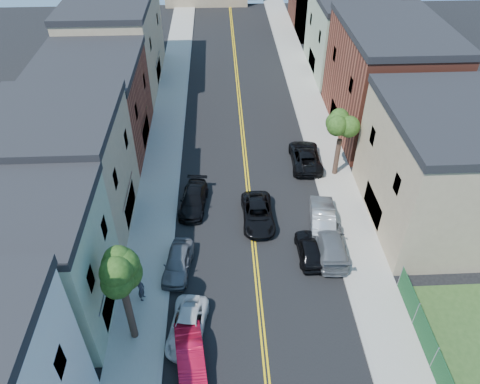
{
  "coord_description": "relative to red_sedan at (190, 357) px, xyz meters",
  "views": [
    {
      "loc": [
        -2.21,
        -2.6,
        24.79
      ],
      "look_at": [
        -0.85,
        25.4,
        2.0
      ],
      "focal_mm": 34.21,
      "sensor_mm": 36.0,
      "label": 1
    }
  ],
  "objects": [
    {
      "name": "bldg_left_brick",
      "position": [
        -9.63,
        24.0,
        3.26
      ],
      "size": [
        9.0,
        12.0,
        8.0
      ],
      "primitive_type": "cube",
      "color": "brown",
      "rests_on": "ground"
    },
    {
      "name": "curb_right",
      "position": [
        10.52,
        28.0,
        -0.67
      ],
      "size": [
        0.3,
        100.0,
        0.15
      ],
      "primitive_type": "cube",
      "color": "gray",
      "rests_on": "ground"
    },
    {
      "name": "silver_car_right",
      "position": [
        9.87,
        11.51,
        0.1
      ],
      "size": [
        2.46,
        5.28,
        1.68
      ],
      "primitive_type": "imported",
      "rotation": [
        0.0,
        0.0,
        3.0
      ],
      "color": "#94979B",
      "rests_on": "ground"
    },
    {
      "name": "sidewalk_left",
      "position": [
        -3.53,
        28.0,
        -0.67
      ],
      "size": [
        3.2,
        100.0,
        0.15
      ],
      "primitive_type": "cube",
      "color": "gray",
      "rests_on": "ground"
    },
    {
      "name": "bldg_left_tan_near",
      "position": [
        -9.63,
        13.0,
        3.76
      ],
      "size": [
        9.0,
        10.0,
        9.0
      ],
      "primitive_type": "cube",
      "color": "#998466",
      "rests_on": "ground"
    },
    {
      "name": "bldg_left_palegrn",
      "position": [
        -9.63,
        4.0,
        3.51
      ],
      "size": [
        9.0,
        8.0,
        8.5
      ],
      "primitive_type": "cube",
      "color": "gray",
      "rests_on": "ground"
    },
    {
      "name": "black_car_right",
      "position": [
        8.29,
        8.18,
        -0.04
      ],
      "size": [
        1.73,
        4.17,
        1.41
      ],
      "primitive_type": "imported",
      "rotation": [
        0.0,
        0.0,
        3.16
      ],
      "color": "black",
      "rests_on": "ground"
    },
    {
      "name": "black_car_left",
      "position": [
        -0.25,
        14.18,
        -0.02
      ],
      "size": [
        2.59,
        5.15,
        1.44
      ],
      "primitive_type": "imported",
      "rotation": [
        0.0,
        0.0,
        -0.12
      ],
      "color": "black",
      "rests_on": "ground"
    },
    {
      "name": "fence_right",
      "position": [
        13.87,
        -2.5,
        0.36
      ],
      "size": [
        0.04,
        15.0,
        1.9
      ],
      "primitive_type": "cube",
      "color": "#143F1E",
      "rests_on": "sidewalk_right"
    },
    {
      "name": "grey_car_right",
      "position": [
        9.87,
        8.62,
        0.08
      ],
      "size": [
        2.55,
        5.76,
        1.64
      ],
      "primitive_type": "imported",
      "rotation": [
        0.0,
        0.0,
        3.1
      ],
      "color": "#5A5E62",
      "rests_on": "ground"
    },
    {
      "name": "black_suv_lane",
      "position": [
        4.87,
        12.18,
        -0.01
      ],
      "size": [
        2.46,
        5.25,
        1.45
      ],
      "primitive_type": "imported",
      "rotation": [
        0.0,
        0.0,
        0.01
      ],
      "color": "black",
      "rests_on": "ground"
    },
    {
      "name": "tree_left_mid",
      "position": [
        -3.51,
        2.01,
        5.84
      ],
      "size": [
        5.2,
        5.2,
        9.29
      ],
      "color": "#36221B",
      "rests_on": "sidewalk_left"
    },
    {
      "name": "bldg_right_brick",
      "position": [
        18.37,
        26.0,
        4.26
      ],
      "size": [
        9.0,
        14.0,
        10.0
      ],
      "primitive_type": "cube",
      "color": "brown",
      "rests_on": "ground"
    },
    {
      "name": "pedestrian_left",
      "position": [
        -3.36,
        4.79,
        0.3
      ],
      "size": [
        0.55,
        0.72,
        1.78
      ],
      "primitive_type": "imported",
      "rotation": [
        0.0,
        0.0,
        1.36
      ],
      "color": "#292830",
      "rests_on": "sidewalk_left"
    },
    {
      "name": "bldg_right_tan",
      "position": [
        18.37,
        12.0,
        3.76
      ],
      "size": [
        9.0,
        12.0,
        9.0
      ],
      "primitive_type": "cube",
      "color": "#998466",
      "rests_on": "ground"
    },
    {
      "name": "bldg_left_tan_far",
      "position": [
        -9.63,
        38.0,
        4.01
      ],
      "size": [
        9.0,
        16.0,
        9.5
      ],
      "primitive_type": "cube",
      "color": "#998466",
      "rests_on": "ground"
    },
    {
      "name": "tree_right_far",
      "position": [
        12.29,
        18.01,
        5.02
      ],
      "size": [
        4.4,
        4.4,
        8.03
      ],
      "color": "#36221B",
      "rests_on": "sidewalk_right"
    },
    {
      "name": "sidewalk_right",
      "position": [
        12.27,
        28.0,
        -0.67
      ],
      "size": [
        3.2,
        100.0,
        0.15
      ],
      "primitive_type": "cube",
      "color": "gray",
      "rests_on": "ground"
    },
    {
      "name": "curb_left",
      "position": [
        -1.78,
        28.0,
        -0.67
      ],
      "size": [
        0.3,
        100.0,
        0.15
      ],
      "primitive_type": "cube",
      "color": "gray",
      "rests_on": "ground"
    },
    {
      "name": "red_sedan",
      "position": [
        0.0,
        0.0,
        0.0
      ],
      "size": [
        2.16,
        4.67,
        1.48
      ],
      "primitive_type": "imported",
      "rotation": [
        0.0,
        0.0,
        0.13
      ],
      "color": "red",
      "rests_on": "ground"
    },
    {
      "name": "bldg_right_palegrn",
      "position": [
        18.37,
        40.0,
        3.51
      ],
      "size": [
        9.0,
        12.0,
        8.5
      ],
      "primitive_type": "cube",
      "color": "gray",
      "rests_on": "ground"
    },
    {
      "name": "dark_car_right_far",
      "position": [
        9.87,
        19.83,
        0.05
      ],
      "size": [
        2.76,
        5.76,
        1.58
      ],
      "primitive_type": "imported",
      "rotation": [
        0.0,
        0.0,
        3.12
      ],
      "color": "black",
      "rests_on": "ground"
    },
    {
      "name": "white_pickup",
      "position": [
        -0.27,
        2.08,
        -0.1
      ],
      "size": [
        2.75,
        4.88,
        1.29
      ],
      "primitive_type": "imported",
      "rotation": [
        0.0,
        0.0,
        -0.14
      ],
      "color": "silver",
      "rests_on": "ground"
    },
    {
      "name": "grey_car_left",
      "position": [
        -1.13,
        7.33,
        0.01
      ],
      "size": [
        2.36,
        4.62,
        1.51
      ],
      "primitive_type": "imported",
      "rotation": [
        0.0,
        0.0,
        -0.14
      ],
      "color": "#595A60",
      "rests_on": "ground"
    }
  ]
}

